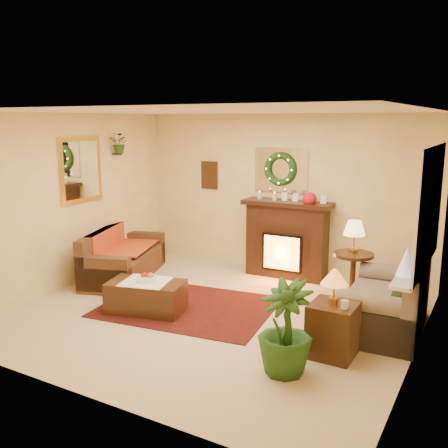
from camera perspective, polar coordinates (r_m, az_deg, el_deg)
The scene contains 31 objects.
floor at distance 6.62m, azimuth -1.51°, elevation -10.34°, with size 5.00×5.00×0.00m, color beige.
ceiling at distance 6.14m, azimuth -1.64°, elevation 12.78°, with size 5.00×5.00×0.00m, color white.
wall_back at distance 8.23m, azimuth 6.50°, elevation 3.37°, with size 5.00×5.00×0.00m, color #EFD88C.
wall_front at distance 4.52m, azimuth -16.41°, elevation -3.98°, with size 5.00×5.00×0.00m, color #EFD88C.
wall_left at distance 7.81m, azimuth -17.52°, elevation 2.45°, with size 4.50×4.50×0.00m, color #EFD88C.
wall_right at distance 5.43m, azimuth 21.70°, elevation -1.73°, with size 4.50×4.50×0.00m, color #EFD88C.
area_rug at distance 6.89m, azimuth -4.12°, elevation -9.39°, with size 2.25×1.69×0.01m, color #5D1311.
sofa at distance 8.17m, azimuth -11.35°, elevation -3.08°, with size 0.80×1.83×0.79m, color brown.
red_throw at distance 8.35m, azimuth -11.02°, elevation -2.57°, with size 0.74×1.21×0.02m, color #E64628.
fireplace at distance 8.11m, azimuth 7.22°, elevation -2.19°, with size 1.28×0.40×1.17m, color black.
poinsettia at distance 7.81m, azimuth 9.76°, elevation 2.82°, with size 0.21×0.21×0.21m, color red.
mantel_candle_a at distance 8.13m, azimuth 4.07°, elevation 3.03°, with size 0.06×0.06×0.18m, color beige.
mantel_candle_b at distance 8.02m, azimuth 5.80°, elevation 2.87°, with size 0.06×0.06×0.19m, color white.
mantel_mirror at distance 8.17m, azimuth 6.51°, elevation 6.13°, with size 0.92×0.02×0.72m, color white.
wreath at distance 8.13m, azimuth 6.41°, elevation 6.25°, with size 0.55×0.55×0.11m, color #194719.
wall_art at distance 8.79m, azimuth -1.67°, elevation 5.61°, with size 0.32×0.03×0.48m, color #381E11.
gold_mirror at distance 7.95m, azimuth -16.05°, elevation 5.96°, with size 0.03×0.84×1.00m, color gold.
hanging_plant at distance 8.38m, azimuth -11.79°, elevation 7.95°, with size 0.33×0.28×0.36m, color #194719.
loveseat at distance 6.36m, azimuth 17.97°, elevation -7.83°, with size 0.86×1.49×0.86m, color gray.
window_frame at distance 5.92m, azimuth 22.48°, elevation 1.74°, with size 0.03×1.86×1.36m, color white.
window_glass at distance 5.93m, azimuth 22.33°, elevation 1.75°, with size 0.02×1.70×1.22m, color black.
window_sill at distance 6.08m, azimuth 21.00°, elevation -4.49°, with size 0.22×1.86×0.04m, color white.
mini_tree at distance 5.57m, azimuth 20.14°, elevation -4.05°, with size 0.20×0.20×0.30m, color white.
sill_plant at distance 6.74m, azimuth 21.89°, elevation -1.14°, with size 0.29×0.23×0.53m, color #285A2D.
side_table_round at distance 7.16m, azimuth 14.45°, elevation -6.23°, with size 0.55×0.55×0.71m, color #401B13.
lamp_cream at distance 7.04m, azimuth 14.62°, elevation -1.85°, with size 0.30×0.30×0.45m, color #FFE597.
end_table_square at distance 5.59m, azimuth 12.31°, elevation -11.93°, with size 0.48×0.48×0.58m, color #492517.
lamp_tiffany at distance 5.44m, azimuth 12.46°, elevation -7.22°, with size 0.29×0.29×0.43m, color orange.
coffee_table at distance 6.72m, azimuth -8.88°, elevation -8.21°, with size 0.98×0.54×0.41m, color black.
fruit_bowl at distance 6.66m, azimuth -8.82°, elevation -6.23°, with size 0.27×0.27×0.06m, color white.
floor_palm at distance 5.07m, azimuth 6.99°, elevation -12.03°, with size 1.62×1.62×2.89m, color #1D4816.
Camera 1 is at (3.15, -5.26, 2.49)m, focal length 40.00 mm.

